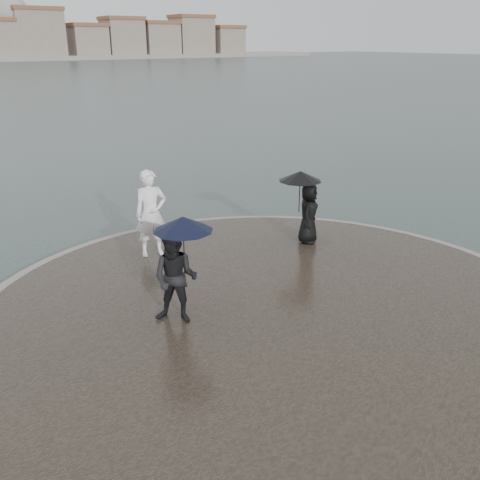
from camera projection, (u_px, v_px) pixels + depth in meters
ground at (415, 421)px, 8.14m from camera, size 400.00×400.00×0.00m
kerb_ring at (276, 318)px, 10.81m from camera, size 12.50×12.50×0.32m
quay_tip at (276, 317)px, 10.80m from camera, size 11.90×11.90×0.36m
statue at (151, 213)px, 13.13m from camera, size 0.88×0.66×2.16m
visitor_left at (177, 265)px, 9.97m from camera, size 1.36×1.21×2.04m
visitor_right at (306, 201)px, 13.92m from camera, size 1.27×1.12×1.95m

